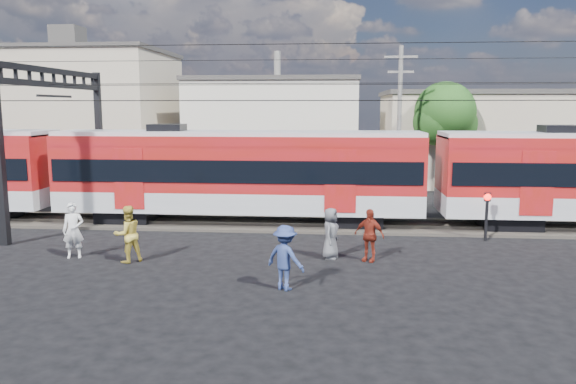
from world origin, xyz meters
name	(u,v)px	position (x,y,z in m)	size (l,w,h in m)	color
ground	(250,279)	(0.00, 0.00, 0.00)	(120.00, 120.00, 0.00)	black
track_bed	(277,224)	(0.00, 8.00, 0.06)	(70.00, 3.40, 0.12)	#2D2823
rail_near	(276,224)	(0.00, 7.25, 0.18)	(70.00, 0.12, 0.12)	#59544C
rail_far	(279,218)	(0.00, 8.75, 0.18)	(70.00, 0.12, 0.12)	#59544C
commuter_train	(244,171)	(-1.50, 8.00, 2.40)	(50.30, 3.08, 4.17)	black
catenary	(85,109)	(-8.65, 8.00, 5.14)	(70.00, 9.30, 7.52)	black
building_west	(72,114)	(-17.00, 24.00, 4.66)	(14.28, 10.20, 9.30)	tan
building_midwest	(277,127)	(-2.00, 27.00, 3.66)	(12.24, 12.24, 7.30)	beige
building_mideast	(501,137)	(14.00, 24.00, 3.16)	(16.32, 10.20, 6.30)	tan
utility_pole_mid	(399,120)	(6.00, 15.00, 4.53)	(1.80, 0.24, 8.50)	slate
tree_near	(448,116)	(9.19, 18.09, 4.66)	(3.82, 3.64, 6.72)	#382619
pedestrian_a	(73,230)	(-6.51, 1.94, 0.98)	(0.71, 0.47, 1.96)	silver
pedestrian_b	(128,234)	(-4.41, 1.57, 0.97)	(0.94, 0.74, 1.94)	gold
pedestrian_c	(285,258)	(1.17, -0.86, 0.95)	(1.23, 0.70, 1.90)	navy
pedestrian_d	(369,235)	(3.75, 2.40, 0.91)	(1.07, 0.44, 1.82)	maroon
pedestrian_e	(331,233)	(2.43, 2.62, 0.89)	(0.87, 0.57, 1.79)	#505055
crossing_signal	(487,207)	(8.49, 5.76, 1.33)	(0.28, 0.28, 1.92)	black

